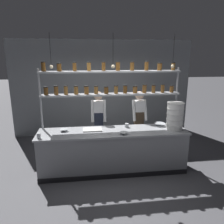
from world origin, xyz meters
TOP-DOWN VIEW (x-y plane):
  - ground_plane at (0.00, 0.00)m, footprint 40.00×40.00m
  - back_wall at (0.00, 2.46)m, footprint 5.59×0.12m
  - prep_counter at (0.00, -0.00)m, footprint 3.19×0.76m
  - spice_shelf_unit at (-0.01, 0.33)m, footprint 3.08×0.28m
  - chef_left at (-0.25, 0.79)m, footprint 0.37×0.29m
  - chef_center at (0.76, 0.76)m, footprint 0.36×0.29m
  - container_stack at (1.35, -0.05)m, footprint 0.37×0.37m
  - cutting_board at (-0.43, 0.11)m, footprint 0.40×0.26m
  - prep_bowl_near_left at (-1.04, 0.12)m, footprint 0.18×0.18m
  - prep_bowl_center_front at (0.20, -0.24)m, footprint 0.18×0.18m
  - prep_bowl_center_back at (1.11, 0.21)m, footprint 0.24×0.24m
  - serving_cup_front at (-1.49, -0.25)m, footprint 0.07×0.07m
  - serving_cup_by_board at (0.34, 0.21)m, footprint 0.09×0.09m
  - pendant_light_row at (0.01, 0.00)m, footprint 2.50×0.07m

SIDE VIEW (x-z plane):
  - ground_plane at x=0.00m, z-range 0.00..0.00m
  - prep_counter at x=0.00m, z-range 0.00..0.92m
  - cutting_board at x=-0.43m, z-range 0.92..0.94m
  - chef_center at x=0.76m, z-range 0.12..1.76m
  - prep_bowl_center_front at x=0.20m, z-range 0.92..0.97m
  - prep_bowl_near_left at x=-1.04m, z-range 0.92..0.97m
  - chef_left at x=-0.25m, z-range 0.12..1.78m
  - prep_bowl_center_back at x=1.11m, z-range 0.92..0.98m
  - serving_cup_by_board at x=0.34m, z-range 0.92..1.01m
  - serving_cup_front at x=-1.49m, z-range 0.92..1.03m
  - container_stack at x=1.35m, z-range 0.92..1.52m
  - back_wall at x=0.00m, z-range 0.00..2.95m
  - spice_shelf_unit at x=-0.01m, z-range 0.67..3.04m
  - pendant_light_row at x=0.01m, z-range 1.97..2.64m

